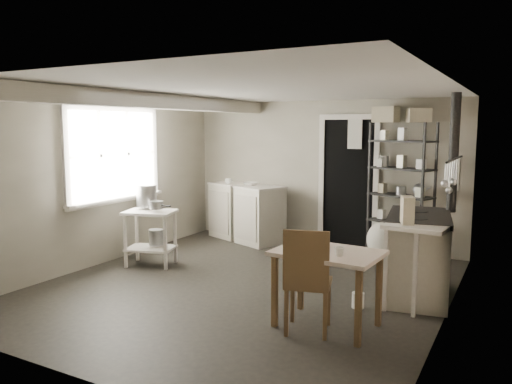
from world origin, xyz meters
The scene contains 31 objects.
floor centered at (0.00, 0.00, 0.00)m, with size 5.00×5.00×0.00m, color black.
ceiling centered at (0.00, 0.00, 2.30)m, with size 5.00×5.00×0.00m, color beige.
wall_back centered at (0.00, 2.50, 1.15)m, with size 4.50×0.02×2.30m, color #9C9685.
wall_front centered at (0.00, -2.50, 1.15)m, with size 4.50×0.02×2.30m, color #9C9685.
wall_left centered at (-2.25, 0.00, 1.15)m, with size 0.02×5.00×2.30m, color #9C9685.
wall_right centered at (2.25, 0.00, 1.15)m, with size 0.02×5.00×2.30m, color #9C9685.
window centered at (-2.22, 0.20, 1.50)m, with size 0.12×1.76×1.28m, color silver, non-canonical shape.
doorway centered at (0.45, 2.47, 1.00)m, with size 0.96×0.10×2.08m, color silver, non-canonical shape.
ceiling_beam centered at (-1.20, 0.00, 2.20)m, with size 0.18×5.00×0.18m, color silver, non-canonical shape.
wallpaper_panel centered at (2.24, 0.00, 1.15)m, with size 0.01×5.00×2.30m, color #C0AE9C, non-canonical shape.
utensil_rail centered at (2.19, 0.60, 1.55)m, with size 0.06×1.20×0.44m, color #A9A9AB, non-canonical shape.
prep_table centered at (-1.59, 0.20, 0.40)m, with size 0.66×0.47×0.76m, color silver, non-canonical shape.
stockpot centered at (-1.73, 0.30, 0.94)m, with size 0.28×0.28×0.30m, color #A9A9AB.
saucepan centered at (-1.45, 0.17, 0.85)m, with size 0.18×0.18×0.10m, color #A9A9AB.
bucket centered at (-1.53, 0.25, 0.39)m, with size 0.20×0.20×0.22m, color #A9A9AB.
base_cabinets centered at (-1.21, 2.18, 0.46)m, with size 1.43×0.61×0.94m, color beige, non-canonical shape.
mixing_bowl centered at (-1.06, 2.08, 0.96)m, with size 0.29×0.29×0.07m, color white.
counter_cup centered at (-1.52, 2.12, 0.97)m, with size 0.12×0.12×0.09m, color white.
shelf_rack centered at (1.31, 2.26, 0.95)m, with size 0.92×0.36×1.95m, color black, non-canonical shape.
shelf_jar centered at (0.99, 2.29, 1.36)m, with size 0.08×0.08×0.18m, color white.
storage_box_a centered at (1.06, 2.24, 2.01)m, with size 0.32×0.28×0.22m, color beige.
storage_box_b centered at (1.52, 2.23, 1.99)m, with size 0.30×0.28×0.19m, color beige.
stove centered at (1.87, 0.63, 0.44)m, with size 0.65×1.18×0.93m, color beige, non-canonical shape.
stovepipe centered at (2.13, 1.13, 1.59)m, with size 0.11×0.11×1.44m, color black, non-canonical shape.
side_ledge centered at (1.95, -0.03, 0.43)m, with size 0.60×0.32×0.93m, color silver, non-canonical shape.
oats_box centered at (1.86, 0.03, 1.01)m, with size 0.11×0.18×0.27m, color beige.
work_table centered at (1.29, -0.66, 0.38)m, with size 0.96×0.67×0.73m, color beige, non-canonical shape.
table_cup centered at (1.44, -0.79, 0.80)m, with size 0.09×0.09×0.08m, color white.
chair centered at (1.17, -0.85, 0.48)m, with size 0.41×0.43×0.99m, color brown, non-canonical shape.
flour_sack centered at (1.09, 2.12, 0.24)m, with size 0.43×0.36×0.51m, color silver.
floor_crock centered at (1.41, -0.04, 0.07)m, with size 0.13×0.13×0.16m, color white.
Camera 1 is at (2.87, -4.98, 1.88)m, focal length 35.00 mm.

